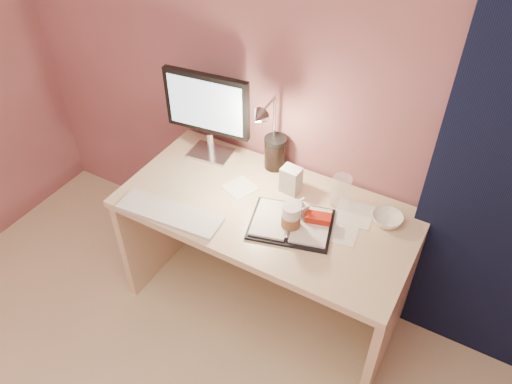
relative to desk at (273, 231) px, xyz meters
The scene contains 14 objects.
desk is the anchor object (origin of this frame).
monitor 0.70m from the desk, 162.74° to the left, with size 0.45×0.18×0.48m.
keyboard 0.55m from the desk, 136.77° to the right, with size 0.50×0.15×0.02m, color silver.
planner 0.31m from the desk, 36.41° to the right, with size 0.43×0.36×0.06m.
paper_a 0.44m from the desk, ahead, with size 0.13×0.13×0.00m, color silver.
paper_b 0.45m from the desk, 12.77° to the left, with size 0.17×0.17×0.00m, color silver.
paper_c 0.29m from the desk, behind, with size 0.14×0.14×0.00m, color silver.
coffee_cup 0.36m from the desk, 42.52° to the right, with size 0.09×0.09×0.14m.
clear_cup 0.43m from the desk, 22.81° to the left, with size 0.09×0.09×0.15m, color white.
bowl 0.59m from the desk, 11.32° to the left, with size 0.14×0.14×0.04m, color white.
lotion_bottle 0.34m from the desk, 18.69° to the right, with size 0.05×0.05×0.12m, color white.
dark_jar 0.39m from the desk, 117.10° to the left, with size 0.11×0.11×0.16m, color black.
product_box 0.31m from the desk, 63.61° to the left, with size 0.09×0.07×0.14m, color beige.
desk_lamp 0.52m from the desk, 137.97° to the left, with size 0.10×0.26×0.43m.
Camera 1 is at (0.81, -0.14, 2.33)m, focal length 35.00 mm.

